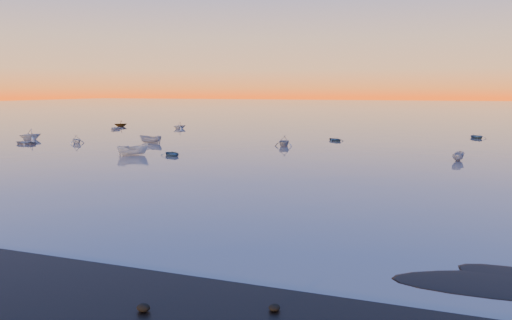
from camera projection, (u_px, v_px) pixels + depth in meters
The scene contains 5 objects.
ground at pixel (354, 126), 122.88m from camera, with size 600.00×600.00×0.00m, color #6B6059.
mud_lobes at pixel (76, 246), 28.99m from camera, with size 140.00×6.00×0.07m, color black, non-canonical shape.
moored_fleet at pixel (307, 147), 79.19m from camera, with size 124.00×58.00×1.20m, color silver, non-canonical shape.
boat_near_left at pixel (172, 156), 68.19m from camera, with size 3.64×1.51×0.91m, color #375669.
boat_near_center at pixel (133, 155), 68.82m from camera, with size 4.32×1.83×1.50m, color silver.
Camera 1 is at (19.45, -23.69, 9.05)m, focal length 35.00 mm.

